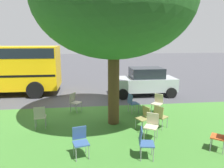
# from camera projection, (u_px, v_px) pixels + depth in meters

# --- Properties ---
(ground) EXTENTS (80.00, 80.00, 0.00)m
(ground) POSITION_uv_depth(u_px,v_px,m) (81.00, 106.00, 10.84)
(ground) COLOR #424247
(grass_verge) EXTENTS (48.00, 6.00, 0.01)m
(grass_verge) POSITION_uv_depth(u_px,v_px,m) (79.00, 132.00, 7.73)
(grass_verge) COLOR #3D752D
(grass_verge) RESTS_ON ground
(chair_0) EXTENTS (0.59, 0.58, 0.88)m
(chair_0) POSITION_uv_depth(u_px,v_px,m) (221.00, 135.00, 6.34)
(chair_0) COLOR #C64C1E
(chair_0) RESTS_ON ground
(chair_1) EXTENTS (0.57, 0.57, 0.88)m
(chair_1) POSITION_uv_depth(u_px,v_px,m) (152.00, 124.00, 7.17)
(chair_1) COLOR beige
(chair_1) RESTS_ON ground
(chair_2) EXTENTS (0.49, 0.49, 0.88)m
(chair_2) POSITION_uv_depth(u_px,v_px,m) (144.00, 141.00, 5.97)
(chair_2) COLOR #335184
(chair_2) RESTS_ON ground
(chair_3) EXTENTS (0.59, 0.59, 0.88)m
(chair_3) POSITION_uv_depth(u_px,v_px,m) (158.00, 102.00, 9.70)
(chair_3) COLOR beige
(chair_3) RESTS_ON ground
(chair_4) EXTENTS (0.55, 0.55, 0.88)m
(chair_4) POSITION_uv_depth(u_px,v_px,m) (144.00, 116.00, 7.88)
(chair_4) COLOR olive
(chair_4) RESTS_ON ground
(chair_5) EXTENTS (0.52, 0.51, 0.88)m
(chair_5) POSITION_uv_depth(u_px,v_px,m) (132.00, 102.00, 9.70)
(chair_5) COLOR #335184
(chair_5) RESTS_ON ground
(chair_6) EXTENTS (0.47, 0.47, 0.88)m
(chair_6) POSITION_uv_depth(u_px,v_px,m) (40.00, 116.00, 7.95)
(chair_6) COLOR #ADA393
(chair_6) RESTS_ON ground
(chair_7) EXTENTS (0.58, 0.57, 0.88)m
(chair_7) POSITION_uv_depth(u_px,v_px,m) (74.00, 101.00, 9.87)
(chair_7) COLOR #ADA393
(chair_7) RESTS_ON ground
(chair_8) EXTENTS (0.58, 0.58, 0.88)m
(chair_8) POSITION_uv_depth(u_px,v_px,m) (160.00, 115.00, 8.00)
(chair_8) COLOR olive
(chair_8) RESTS_ON ground
(chair_9) EXTENTS (0.50, 0.51, 0.88)m
(chair_9) POSITION_uv_depth(u_px,v_px,m) (80.00, 140.00, 6.05)
(chair_9) COLOR #335184
(chair_9) RESTS_ON ground
(parked_car) EXTENTS (3.70, 1.92, 1.65)m
(parked_car) POSITION_uv_depth(u_px,v_px,m) (144.00, 81.00, 12.80)
(parked_car) COLOR #ADB2B7
(parked_car) RESTS_ON ground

